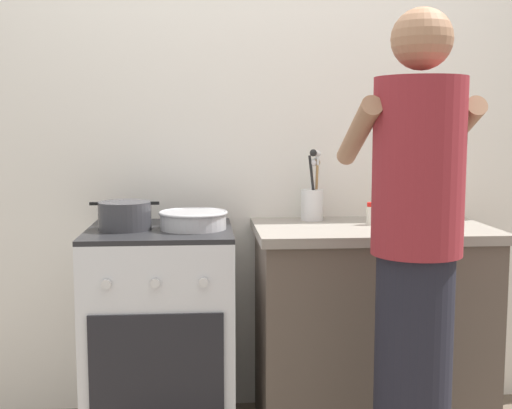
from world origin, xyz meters
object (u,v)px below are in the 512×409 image
object	(u,v)px
stove_range	(161,333)
spice_bottle	(372,214)
oil_bottle	(417,203)
utensil_crock	(313,199)
pot	(125,216)
person	(415,266)
mixing_bowl	(193,219)

from	to	relation	value
stove_range	spice_bottle	world-z (taller)	spice_bottle
spice_bottle	oil_bottle	xyz separation A→B (m)	(0.19, -0.02, 0.05)
utensil_crock	spice_bottle	xyz separation A→B (m)	(0.23, -0.16, -0.05)
spice_bottle	oil_bottle	bearing A→B (deg)	-5.73
stove_range	pot	world-z (taller)	pot
spice_bottle	person	world-z (taller)	person
utensil_crock	person	xyz separation A→B (m)	(0.21, -0.82, -0.14)
utensil_crock	person	bearing A→B (deg)	-75.60
utensil_crock	pot	bearing A→B (deg)	-165.44
utensil_crock	oil_bottle	size ratio (longest dim) A/B	1.39
oil_bottle	spice_bottle	bearing A→B (deg)	174.27
pot	oil_bottle	xyz separation A→B (m)	(1.24, 0.03, 0.04)
stove_range	utensil_crock	world-z (taller)	utensil_crock
person	stove_range	bearing A→B (deg)	144.56
spice_bottle	person	bearing A→B (deg)	-91.69
pot	utensil_crock	distance (m)	0.84
pot	person	distance (m)	1.20
utensil_crock	oil_bottle	distance (m)	0.46
pot	mixing_bowl	size ratio (longest dim) A/B	0.99
spice_bottle	person	distance (m)	0.67
mixing_bowl	pot	bearing A→B (deg)	178.05
stove_range	oil_bottle	xyz separation A→B (m)	(1.10, 0.02, 0.55)
utensil_crock	person	world-z (taller)	person
pot	utensil_crock	world-z (taller)	utensil_crock
utensil_crock	oil_bottle	world-z (taller)	utensil_crock
mixing_bowl	oil_bottle	bearing A→B (deg)	2.54
utensil_crock	person	distance (m)	0.86
utensil_crock	person	size ratio (longest dim) A/B	0.19
stove_range	person	distance (m)	1.16
spice_bottle	utensil_crock	bearing A→B (deg)	145.47
spice_bottle	oil_bottle	distance (m)	0.20
mixing_bowl	utensil_crock	distance (m)	0.58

